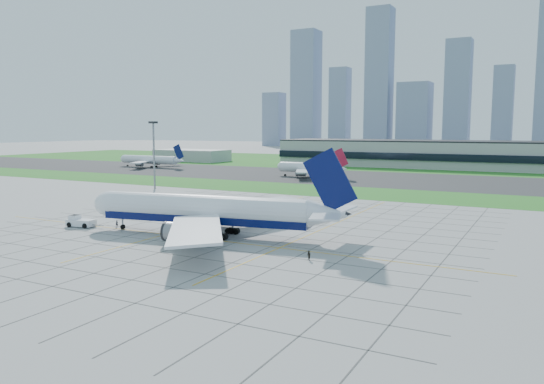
% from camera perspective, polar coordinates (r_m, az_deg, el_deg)
% --- Properties ---
extents(ground, '(1400.00, 1400.00, 0.00)m').
position_cam_1_polar(ground, '(114.06, -6.84, -4.85)').
color(ground, '#9D9D98').
rests_on(ground, ground).
extents(grass_median, '(700.00, 35.00, 0.04)m').
position_cam_1_polar(grass_median, '(193.87, 8.52, -0.02)').
color(grass_median, '#287120').
rests_on(grass_median, ground).
extents(asphalt_taxiway, '(700.00, 75.00, 0.04)m').
position_cam_1_polar(asphalt_taxiway, '(246.13, 12.81, 1.35)').
color(asphalt_taxiway, '#383838').
rests_on(asphalt_taxiway, ground).
extents(grass_far, '(700.00, 145.00, 0.04)m').
position_cam_1_polar(grass_far, '(353.15, 17.52, 2.84)').
color(grass_far, '#287120').
rests_on(grass_far, ground).
extents(apron_markings, '(120.00, 130.00, 0.03)m').
position_cam_1_polar(apron_markings, '(122.92, -3.72, -3.95)').
color(apron_markings, '#474744').
rests_on(apron_markings, ground).
extents(terminal, '(260.00, 43.00, 15.80)m').
position_cam_1_polar(terminal, '(322.66, 23.75, 3.62)').
color(terminal, '#B7B7B2').
rests_on(terminal, ground).
extents(service_block, '(50.00, 25.00, 8.00)m').
position_cam_1_polar(service_block, '(376.12, -8.62, 3.92)').
color(service_block, '#B7B7B2').
rests_on(service_block, ground).
extents(light_mast, '(2.50, 2.50, 25.60)m').
position_cam_1_polar(light_mast, '(206.17, -12.60, 4.81)').
color(light_mast, gray).
rests_on(light_mast, ground).
extents(city_skyline, '(523.00, 32.40, 160.00)m').
position_cam_1_polar(city_skyline, '(616.89, 21.51, 9.78)').
color(city_skyline, '#8390AB').
rests_on(city_skyline, ground).
extents(airliner, '(61.12, 61.47, 19.34)m').
position_cam_1_polar(airliner, '(115.13, -7.06, -2.06)').
color(airliner, white).
rests_on(airliner, ground).
extents(pushback_tug, '(9.78, 4.24, 2.68)m').
position_cam_1_polar(pushback_tug, '(132.89, -19.96, -3.02)').
color(pushback_tug, white).
rests_on(pushback_tug, ground).
extents(crew_near, '(0.68, 0.65, 1.57)m').
position_cam_1_polar(crew_near, '(130.02, -16.34, -3.27)').
color(crew_near, black).
rests_on(crew_near, ground).
extents(crew_far, '(1.06, 1.00, 1.72)m').
position_cam_1_polar(crew_far, '(93.81, 3.97, -6.85)').
color(crew_far, black).
rests_on(crew_far, ground).
extents(distant_jet_0, '(44.73, 42.66, 14.08)m').
position_cam_1_polar(distant_jet_0, '(321.14, -12.98, 3.41)').
color(distant_jet_0, white).
rests_on(distant_jet_0, ground).
extents(distant_jet_1, '(33.74, 42.66, 14.08)m').
position_cam_1_polar(distant_jet_1, '(250.99, 4.13, 2.63)').
color(distant_jet_1, white).
rests_on(distant_jet_1, ground).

